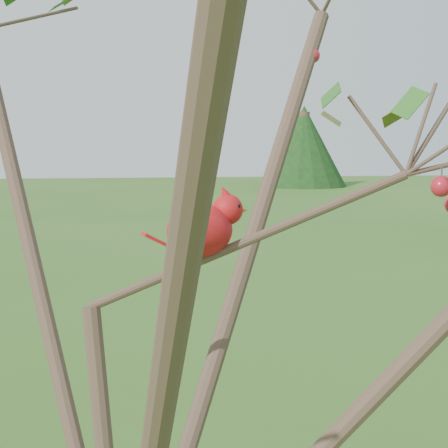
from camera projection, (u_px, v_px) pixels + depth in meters
name	position (u px, v px, depth m)	size (l,w,h in m)	color
crabapple_tree	(130.00, 225.00, 1.17)	(2.35, 2.05, 2.95)	#483226
cardinal	(203.00, 227.00, 1.30)	(0.21, 0.13, 0.15)	red
distant_trees	(143.00, 155.00, 27.58)	(41.76, 14.76, 3.88)	#483226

